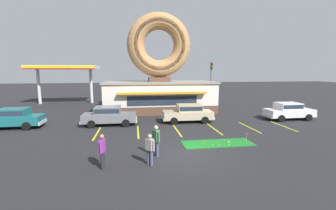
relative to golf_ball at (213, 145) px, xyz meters
name	(u,v)px	position (x,y,z in m)	size (l,w,h in m)	color
ground_plane	(186,154)	(-1.94, -1.13, -0.05)	(160.00, 160.00, 0.00)	#232326
donut_shop_building	(159,78)	(-1.88, 12.82, 3.69)	(12.30, 6.75, 10.96)	brown
putting_mat	(218,143)	(0.44, 0.34, -0.04)	(4.47, 1.58, 0.03)	#197523
mini_donut_near_left	(219,145)	(0.38, 0.00, 0.00)	(0.13, 0.13, 0.04)	#A5724C
mini_donut_near_right	(224,140)	(1.05, 0.79, 0.00)	(0.13, 0.13, 0.04)	#A5724C
mini_donut_mid_left	(229,144)	(1.01, -0.06, 0.00)	(0.13, 0.13, 0.04)	#D17F47
mini_donut_mid_centre	(251,144)	(2.43, -0.11, 0.00)	(0.13, 0.13, 0.04)	brown
mini_donut_mid_right	(228,142)	(1.19, 0.40, 0.00)	(0.13, 0.13, 0.04)	#E5C666
mini_donut_far_left	(204,142)	(-0.38, 0.57, 0.00)	(0.13, 0.13, 0.04)	#D17F47
golf_ball	(213,145)	(0.00, 0.00, 0.00)	(0.04, 0.04, 0.04)	white
putting_flag_pin	(247,135)	(2.46, 0.42, 0.39)	(0.13, 0.01, 0.55)	silver
car_grey	(109,115)	(-6.87, 6.41, 0.82)	(4.58, 2.01, 1.60)	slate
car_white	(289,110)	(9.66, 6.21, 0.82)	(4.57, 2.00, 1.60)	silver
car_teal	(13,117)	(-14.36, 6.47, 0.82)	(4.59, 2.05, 1.60)	#196066
car_champagne	(188,112)	(0.02, 6.57, 0.82)	(4.58, 2.02, 1.60)	#BCAD89
pedestrian_blue_sweater_man	(150,148)	(-4.02, -2.30, 0.80)	(0.45, 0.45, 1.54)	#474C66
pedestrian_hooded_kid	(102,150)	(-6.23, -2.40, 0.87)	(0.29, 0.59, 1.66)	#232328
pedestrian_leather_jacket_man	(156,139)	(-3.61, -1.19, 0.89)	(0.39, 0.54, 1.69)	#474C66
trash_bin	(95,113)	(-8.52, 9.61, 0.45)	(0.57, 0.57, 0.97)	#1E662D
traffic_light_pole	(211,77)	(5.95, 17.60, 3.66)	(0.28, 0.47, 5.80)	#595B60
gas_station_canopy	(64,69)	(-14.33, 20.70, 4.81)	(9.00, 4.46, 5.30)	silver
parking_stripe_far_left	(97,133)	(-7.50, 3.87, -0.05)	(0.12, 3.60, 0.01)	yellow
parking_stripe_left	(138,132)	(-4.50, 3.87, -0.05)	(0.12, 3.60, 0.01)	yellow
parking_stripe_mid_left	(177,130)	(-1.50, 3.87, -0.05)	(0.12, 3.60, 0.01)	yellow
parking_stripe_centre	(214,129)	(1.50, 3.87, -0.05)	(0.12, 3.60, 0.01)	yellow
parking_stripe_mid_right	(249,127)	(4.50, 3.87, -0.05)	(0.12, 3.60, 0.01)	yellow
parking_stripe_right	(283,126)	(7.50, 3.87, -0.05)	(0.12, 3.60, 0.01)	yellow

